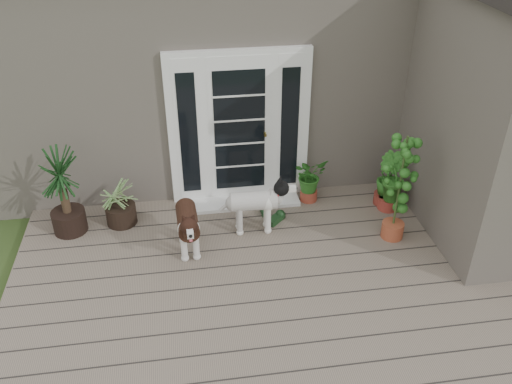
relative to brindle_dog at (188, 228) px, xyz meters
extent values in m
cube|color=#6B5B4C|center=(0.98, -1.04, -0.40)|extent=(6.20, 4.60, 0.12)
cube|color=#665E54|center=(0.98, 3.21, 1.09)|extent=(7.40, 4.00, 3.10)
cube|color=#665E54|center=(3.88, 0.06, 1.09)|extent=(1.60, 2.40, 3.10)
cube|color=white|center=(0.78, 1.16, 0.74)|extent=(1.90, 0.14, 2.15)
cube|color=white|center=(0.78, 0.96, -0.31)|extent=(1.60, 0.40, 0.05)
imported|color=#22641C|center=(1.73, 0.91, -0.05)|extent=(0.60, 0.60, 0.58)
imported|color=#19581D|center=(2.77, 0.53, -0.03)|extent=(0.57, 0.57, 0.62)
imported|color=#19591B|center=(2.77, 0.67, -0.07)|extent=(0.36, 0.36, 0.53)
camera|label=1|loc=(0.02, -5.39, 3.86)|focal=37.93mm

